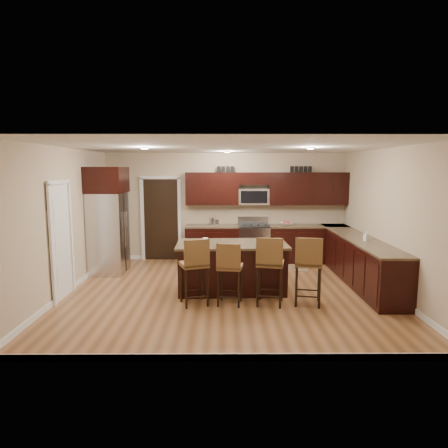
{
  "coord_description": "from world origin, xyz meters",
  "views": [
    {
      "loc": [
        -0.11,
        -7.3,
        2.32
      ],
      "look_at": [
        -0.07,
        0.4,
        1.24
      ],
      "focal_mm": 32.0,
      "sensor_mm": 36.0,
      "label": 1
    }
  ],
  "objects_px": {
    "range": "(254,243)",
    "stool_mid": "(229,266)",
    "refrigerator": "(108,219)",
    "stool_right": "(270,263)",
    "island": "(232,268)",
    "stool_left": "(195,264)",
    "stool_extra": "(308,263)"
  },
  "relations": [
    {
      "from": "stool_left",
      "to": "stool_right",
      "type": "bearing_deg",
      "value": -19.65
    },
    {
      "from": "stool_right",
      "to": "stool_extra",
      "type": "distance_m",
      "value": 0.65
    },
    {
      "from": "stool_right",
      "to": "stool_extra",
      "type": "bearing_deg",
      "value": 11.62
    },
    {
      "from": "range",
      "to": "stool_left",
      "type": "distance_m",
      "value": 3.44
    },
    {
      "from": "stool_right",
      "to": "refrigerator",
      "type": "distance_m",
      "value": 4.0
    },
    {
      "from": "range",
      "to": "island",
      "type": "height_order",
      "value": "range"
    },
    {
      "from": "range",
      "to": "refrigerator",
      "type": "distance_m",
      "value": 3.53
    },
    {
      "from": "island",
      "to": "stool_mid",
      "type": "xyz_separation_m",
      "value": [
        -0.06,
        -0.84,
        0.25
      ]
    },
    {
      "from": "refrigerator",
      "to": "stool_right",
      "type": "bearing_deg",
      "value": -33.4
    },
    {
      "from": "stool_extra",
      "to": "range",
      "type": "bearing_deg",
      "value": 113.46
    },
    {
      "from": "stool_mid",
      "to": "stool_left",
      "type": "bearing_deg",
      "value": -170.17
    },
    {
      "from": "stool_left",
      "to": "stool_extra",
      "type": "xyz_separation_m",
      "value": [
        1.91,
        -0.0,
        0.02
      ]
    },
    {
      "from": "island",
      "to": "stool_extra",
      "type": "height_order",
      "value": "stool_extra"
    },
    {
      "from": "stool_left",
      "to": "stool_right",
      "type": "xyz_separation_m",
      "value": [
        1.26,
        -0.0,
        0.02
      ]
    },
    {
      "from": "island",
      "to": "stool_left",
      "type": "bearing_deg",
      "value": -128.76
    },
    {
      "from": "island",
      "to": "stool_left",
      "type": "relative_size",
      "value": 1.81
    },
    {
      "from": "stool_mid",
      "to": "island",
      "type": "bearing_deg",
      "value": 95.64
    },
    {
      "from": "stool_left",
      "to": "stool_mid",
      "type": "distance_m",
      "value": 0.58
    },
    {
      "from": "range",
      "to": "stool_mid",
      "type": "relative_size",
      "value": 1.02
    },
    {
      "from": "stool_left",
      "to": "stool_mid",
      "type": "height_order",
      "value": "stool_left"
    },
    {
      "from": "refrigerator",
      "to": "stool_mid",
      "type": "bearing_deg",
      "value": -39.61
    },
    {
      "from": "stool_mid",
      "to": "refrigerator",
      "type": "distance_m",
      "value": 3.47
    },
    {
      "from": "stool_extra",
      "to": "refrigerator",
      "type": "bearing_deg",
      "value": 162.75
    },
    {
      "from": "stool_right",
      "to": "refrigerator",
      "type": "height_order",
      "value": "refrigerator"
    },
    {
      "from": "island",
      "to": "stool_mid",
      "type": "height_order",
      "value": "stool_mid"
    },
    {
      "from": "stool_mid",
      "to": "refrigerator",
      "type": "xyz_separation_m",
      "value": [
        -2.64,
        2.18,
        0.53
      ]
    },
    {
      "from": "range",
      "to": "stool_right",
      "type": "height_order",
      "value": "stool_right"
    },
    {
      "from": "range",
      "to": "stool_mid",
      "type": "distance_m",
      "value": 3.27
    },
    {
      "from": "stool_right",
      "to": "island",
      "type": "bearing_deg",
      "value": 137.83
    },
    {
      "from": "stool_mid",
      "to": "stool_extra",
      "type": "relative_size",
      "value": 0.92
    },
    {
      "from": "stool_extra",
      "to": "stool_right",
      "type": "bearing_deg",
      "value": -168.38
    },
    {
      "from": "range",
      "to": "stool_left",
      "type": "height_order",
      "value": "stool_left"
    }
  ]
}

